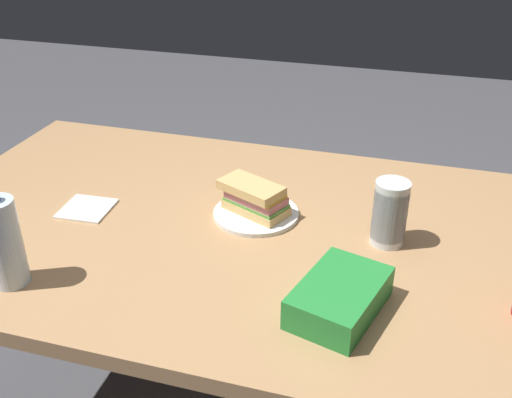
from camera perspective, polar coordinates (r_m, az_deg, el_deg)
The scene contains 7 objects.
dining_table at distance 1.58m, azimuth -0.15°, elevation -5.17°, with size 1.84×1.04×0.74m.
paper_plate at distance 1.59m, azimuth -0.00°, elevation -1.39°, with size 0.23×0.23×0.01m, color white.
sandwich at distance 1.57m, azimuth -0.15°, elevation 0.11°, with size 0.21×0.15×0.08m.
chip_bag at distance 1.26m, azimuth 8.01°, elevation -9.32°, with size 0.23×0.15×0.07m, color #268C38.
water_bottle_tall at distance 1.40m, azimuth -23.02°, elevation -3.87°, with size 0.08×0.08×0.22m.
plastic_cup_stack at distance 1.47m, azimuth 12.72°, elevation -1.32°, with size 0.08×0.08×0.17m.
paper_napkin at distance 1.68m, azimuth -15.92°, elevation -0.89°, with size 0.13×0.13×0.01m, color white.
Camera 1 is at (-0.37, 1.25, 1.55)m, focal length 41.69 mm.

